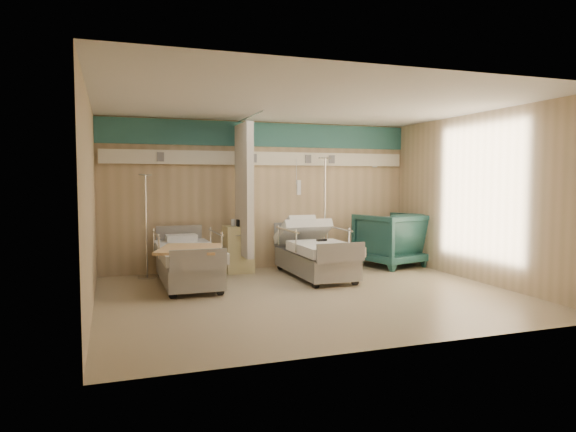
{
  "coord_description": "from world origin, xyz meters",
  "views": [
    {
      "loc": [
        -2.75,
        -6.94,
        1.69
      ],
      "look_at": [
        -0.14,
        0.6,
        1.13
      ],
      "focal_mm": 32.0,
      "sensor_mm": 36.0,
      "label": 1
    }
  ],
  "objects": [
    {
      "name": "ground",
      "position": [
        0.0,
        0.0,
        0.0
      ],
      "size": [
        6.0,
        5.0,
        0.0
      ],
      "primitive_type": "cube",
      "color": "tan",
      "rests_on": "ground"
    },
    {
      "name": "room_walls",
      "position": [
        -0.03,
        0.25,
        1.86
      ],
      "size": [
        6.04,
        5.04,
        2.82
      ],
      "color": "tan",
      "rests_on": "ground"
    },
    {
      "name": "bed_right",
      "position": [
        0.6,
        1.3,
        0.32
      ],
      "size": [
        1.0,
        2.16,
        0.63
      ],
      "primitive_type": null,
      "color": "silver",
      "rests_on": "ground"
    },
    {
      "name": "bed_left",
      "position": [
        -1.6,
        1.3,
        0.32
      ],
      "size": [
        1.0,
        2.16,
        0.63
      ],
      "primitive_type": null,
      "color": "silver",
      "rests_on": "ground"
    },
    {
      "name": "bedside_cabinet",
      "position": [
        -0.55,
        2.2,
        0.42
      ],
      "size": [
        0.5,
        0.48,
        0.85
      ],
      "primitive_type": "cube",
      "color": "#D8C987",
      "rests_on": "ground"
    },
    {
      "name": "visitor_armchair",
      "position": [
        2.45,
        1.86,
        0.53
      ],
      "size": [
        1.38,
        1.4,
        1.06
      ],
      "primitive_type": "imported",
      "rotation": [
        0.0,
        0.0,
        3.39
      ],
      "color": "#1C4642",
      "rests_on": "ground"
    },
    {
      "name": "waffle_blanket",
      "position": [
        2.42,
        1.85,
        1.09
      ],
      "size": [
        0.86,
        0.81,
        0.08
      ],
      "primitive_type": "cube",
      "rotation": [
        0.0,
        0.0,
        3.5
      ],
      "color": "white",
      "rests_on": "visitor_armchair"
    },
    {
      "name": "iv_stand_right",
      "position": [
        1.15,
        2.16,
        0.44
      ],
      "size": [
        0.38,
        0.38,
        2.13
      ],
      "rotation": [
        0.0,
        0.0,
        -0.3
      ],
      "color": "silver",
      "rests_on": "ground"
    },
    {
      "name": "iv_stand_left",
      "position": [
        -2.18,
        2.16,
        0.37
      ],
      "size": [
        0.32,
        0.32,
        1.79
      ],
      "rotation": [
        0.0,
        0.0,
        -0.24
      ],
      "color": "silver",
      "rests_on": "ground"
    },
    {
      "name": "call_remote",
      "position": [
        0.7,
        1.24,
        0.65
      ],
      "size": [
        0.17,
        0.08,
        0.04
      ],
      "primitive_type": "cube",
      "rotation": [
        0.0,
        0.0,
        -0.03
      ],
      "color": "black",
      "rests_on": "bed_right"
    },
    {
      "name": "tan_blanket",
      "position": [
        -1.63,
        0.84,
        0.65
      ],
      "size": [
        1.17,
        1.32,
        0.04
      ],
      "primitive_type": "cube",
      "rotation": [
        0.0,
        0.0,
        -0.3
      ],
      "color": "tan",
      "rests_on": "bed_left"
    },
    {
      "name": "toiletry_bag",
      "position": [
        -0.49,
        2.1,
        0.91
      ],
      "size": [
        0.24,
        0.16,
        0.12
      ],
      "primitive_type": "cube",
      "rotation": [
        0.0,
        0.0,
        -0.08
      ],
      "color": "black",
      "rests_on": "bedside_cabinet"
    },
    {
      "name": "white_cup",
      "position": [
        -0.63,
        2.25,
        0.91
      ],
      "size": [
        0.1,
        0.1,
        0.12
      ],
      "primitive_type": "cylinder",
      "rotation": [
        0.0,
        0.0,
        -0.14
      ],
      "color": "white",
      "rests_on": "bedside_cabinet"
    }
  ]
}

